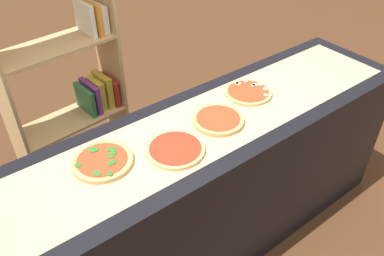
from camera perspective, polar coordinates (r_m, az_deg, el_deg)
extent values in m
plane|color=#4C2D19|center=(2.53, 0.00, -17.14)|extent=(12.00, 12.00, 0.00)
cube|color=black|center=(2.17, 0.00, -10.11)|extent=(2.65, 0.62, 0.92)
cube|color=tan|center=(1.85, 0.00, -0.46)|extent=(2.47, 0.45, 0.00)
cylinder|color=tan|center=(1.72, -12.95, -4.76)|extent=(0.26, 0.26, 0.02)
cylinder|color=red|center=(1.71, -13.00, -4.48)|extent=(0.22, 0.22, 0.00)
ellipsoid|color=#286B23|center=(1.75, -11.70, -3.02)|extent=(0.05, 0.04, 0.00)
ellipsoid|color=#286B23|center=(1.68, -11.65, -4.98)|extent=(0.05, 0.03, 0.00)
ellipsoid|color=#286B23|center=(1.76, -14.29, -3.08)|extent=(0.05, 0.05, 0.00)
ellipsoid|color=#286B23|center=(1.64, -11.92, -6.51)|extent=(0.03, 0.03, 0.00)
ellipsoid|color=#286B23|center=(1.73, -11.42, -3.39)|extent=(0.04, 0.05, 0.00)
ellipsoid|color=#286B23|center=(1.65, -13.72, -6.44)|extent=(0.03, 0.05, 0.00)
ellipsoid|color=#286B23|center=(1.72, -11.82, -4.02)|extent=(0.03, 0.04, 0.00)
ellipsoid|color=#286B23|center=(1.71, -16.32, -5.20)|extent=(0.04, 0.04, 0.00)
ellipsoid|color=#286B23|center=(1.76, -13.98, -3.02)|extent=(0.03, 0.04, 0.00)
cylinder|color=#DBB26B|center=(1.74, -2.45, -3.16)|extent=(0.26, 0.26, 0.02)
cylinder|color=red|center=(1.73, -2.46, -2.90)|extent=(0.23, 0.23, 0.00)
cylinder|color=tan|center=(1.91, 3.83, 1.20)|extent=(0.25, 0.25, 0.02)
cylinder|color=red|center=(1.90, 3.84, 1.49)|extent=(0.22, 0.22, 0.00)
cylinder|color=tan|center=(2.14, 8.18, 5.18)|extent=(0.26, 0.26, 0.02)
cylinder|color=red|center=(2.13, 8.20, 5.38)|extent=(0.22, 0.22, 0.00)
cylinder|color=#C6B28E|center=(2.19, 9.98, 6.31)|extent=(0.03, 0.03, 0.01)
cylinder|color=#C6B28E|center=(2.18, 8.93, 6.16)|extent=(0.03, 0.03, 0.01)
cylinder|color=#C6B28E|center=(2.16, 10.70, 5.63)|extent=(0.03, 0.03, 0.01)
cylinder|color=#C6B28E|center=(2.19, 6.53, 6.53)|extent=(0.02, 0.02, 0.01)
cylinder|color=#C6B28E|center=(2.21, 7.87, 6.82)|extent=(0.03, 0.03, 0.01)
cylinder|color=#C6B28E|center=(2.18, 9.17, 6.25)|extent=(0.03, 0.03, 0.01)
cylinder|color=#C6B28E|center=(2.11, 10.71, 4.76)|extent=(0.02, 0.02, 0.01)
cylinder|color=#C6B28E|center=(2.18, 6.78, 6.47)|extent=(0.03, 0.03, 0.01)
cube|color=tan|center=(2.69, -11.83, 8.76)|extent=(0.05, 0.29, 1.60)
cube|color=tan|center=(2.47, -25.46, 2.71)|extent=(0.05, 0.29, 1.60)
cube|color=tan|center=(3.03, -15.47, -6.89)|extent=(0.71, 0.35, 0.02)
cube|color=orange|center=(3.06, -10.83, -2.79)|extent=(0.06, 0.24, 0.19)
cube|color=#47423D|center=(3.05, -11.55, -3.27)|extent=(0.06, 0.18, 0.18)
cube|color=#2D753D|center=(3.01, -12.34, -3.18)|extent=(0.04, 0.18, 0.25)
cube|color=#234799|center=(3.00, -12.99, -3.76)|extent=(0.06, 0.24, 0.22)
cube|color=gold|center=(2.99, -13.79, -4.32)|extent=(0.06, 0.23, 0.20)
cube|color=gold|center=(2.97, -14.55, -4.41)|extent=(0.05, 0.23, 0.24)
cube|color=tan|center=(2.70, -17.30, 1.16)|extent=(0.71, 0.35, 0.02)
cube|color=#B22823|center=(2.76, -12.05, 5.54)|extent=(0.06, 0.22, 0.19)
cube|color=gold|center=(2.73, -12.86, 5.55)|extent=(0.06, 0.20, 0.23)
cube|color=gold|center=(2.71, -13.76, 4.93)|extent=(0.06, 0.17, 0.20)
cube|color=#753384|center=(2.70, -14.55, 4.52)|extent=(0.05, 0.22, 0.20)
cube|color=#2D753D|center=(2.68, -15.34, 4.01)|extent=(0.05, 0.22, 0.18)
cube|color=tan|center=(2.44, -19.60, 11.17)|extent=(0.71, 0.35, 0.02)
cube|color=silver|center=(2.52, -13.67, 15.50)|extent=(0.06, 0.20, 0.17)
cube|color=orange|center=(2.50, -14.56, 15.44)|extent=(0.05, 0.24, 0.19)
cube|color=silver|center=(2.48, -15.36, 15.21)|extent=(0.05, 0.19, 0.19)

